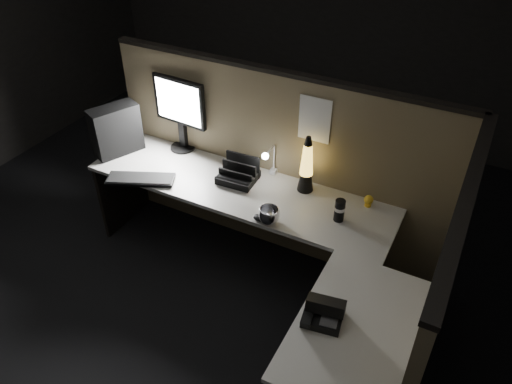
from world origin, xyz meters
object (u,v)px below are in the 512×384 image
at_px(monitor, 180,107).
at_px(desk_phone, 323,312).
at_px(pc_tower, 116,130).
at_px(lava_lamp, 306,168).
at_px(keyboard, 141,179).

xyz_separation_m(monitor, desk_phone, (1.63, -1.10, -0.31)).
height_order(pc_tower, lava_lamp, lava_lamp).
distance_m(monitor, keyboard, 0.64).
bearing_deg(desk_phone, keyboard, 151.81).
bearing_deg(lava_lamp, desk_phone, -62.46).
distance_m(keyboard, lava_lamp, 1.21).
relative_size(pc_tower, monitor, 0.66).
height_order(monitor, desk_phone, monitor).
relative_size(keyboard, lava_lamp, 1.13).
height_order(lava_lamp, desk_phone, lava_lamp).
bearing_deg(keyboard, pc_tower, 124.20).
bearing_deg(desk_phone, monitor, 136.75).
distance_m(lava_lamp, desk_phone, 1.16).
height_order(keyboard, desk_phone, desk_phone).
relative_size(lava_lamp, desk_phone, 1.86).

